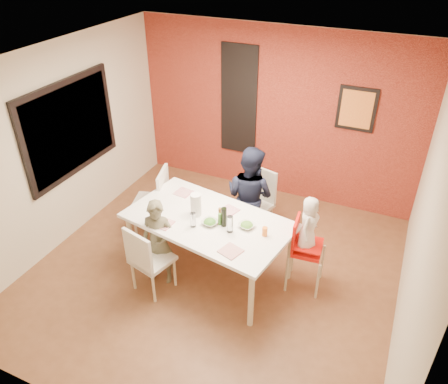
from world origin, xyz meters
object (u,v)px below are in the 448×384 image
at_px(dining_table, 208,224).
at_px(chair_left, 156,198).
at_px(child_far, 250,196).
at_px(chair_near, 147,258).
at_px(toddler, 309,224).
at_px(high_chair, 304,247).
at_px(child_near, 159,243).
at_px(wine_bottle, 224,217).
at_px(chair_far, 257,199).
at_px(paper_towel_roll, 196,205).

xyz_separation_m(dining_table, chair_left, (-1.08, 0.49, -0.19)).
xyz_separation_m(chair_left, child_far, (1.29, 0.34, 0.17)).
xyz_separation_m(chair_near, chair_left, (-0.56, 1.12, 0.04)).
bearing_deg(chair_near, toddler, -137.66).
height_order(high_chair, child_near, child_near).
distance_m(chair_near, wine_bottle, 1.04).
height_order(dining_table, high_chair, high_chair).
bearing_deg(toddler, chair_far, 52.76).
relative_size(child_near, toddler, 1.64).
bearing_deg(chair_near, chair_left, -48.91).
height_order(high_chair, toddler, toddler).
distance_m(chair_far, paper_towel_roll, 1.21).
bearing_deg(paper_towel_roll, child_near, -127.69).
distance_m(dining_table, paper_towel_roll, 0.28).
relative_size(high_chair, child_near, 0.83).
xyz_separation_m(child_near, paper_towel_roll, (0.32, 0.41, 0.39)).
bearing_deg(chair_near, child_near, -80.55).
bearing_deg(child_far, chair_left, 28.15).
xyz_separation_m(chair_near, child_far, (0.73, 1.46, 0.21)).
bearing_deg(high_chair, dining_table, 97.87).
height_order(toddler, wine_bottle, toddler).
height_order(child_near, wine_bottle, child_near).
height_order(chair_near, paper_towel_roll, paper_towel_roll).
xyz_separation_m(child_near, wine_bottle, (0.72, 0.35, 0.37)).
distance_m(dining_table, toddler, 1.21).
xyz_separation_m(high_chair, child_far, (-0.93, 0.57, 0.15)).
bearing_deg(dining_table, toddler, 12.80).
height_order(chair_near, wine_bottle, wine_bottle).
xyz_separation_m(chair_far, child_near, (-0.73, -1.47, 0.03)).
distance_m(child_near, paper_towel_roll, 0.65).
height_order(chair_near, chair_far, chair_far).
xyz_separation_m(chair_far, wine_bottle, (-0.01, -1.12, 0.40)).
bearing_deg(chair_left, wine_bottle, 51.77).
relative_size(chair_left, high_chair, 1.04).
bearing_deg(high_chair, child_near, 106.53).
height_order(dining_table, child_near, child_near).
height_order(child_far, paper_towel_roll, child_far).
relative_size(chair_left, child_near, 0.86).
bearing_deg(child_near, paper_towel_roll, 35.82).
bearing_deg(child_far, chair_near, 76.75).
bearing_deg(child_near, dining_table, 21.44).
distance_m(high_chair, wine_bottle, 1.03).
relative_size(chair_near, paper_towel_roll, 3.20).
xyz_separation_m(child_far, paper_towel_roll, (-0.39, -0.81, 0.25)).
xyz_separation_m(chair_left, wine_bottle, (1.30, -0.53, 0.39)).
distance_m(chair_left, toddler, 2.29).
xyz_separation_m(dining_table, high_chair, (1.14, 0.26, -0.17)).
distance_m(high_chair, child_far, 1.10).
xyz_separation_m(dining_table, child_near, (-0.49, -0.38, -0.17)).
bearing_deg(child_near, toddler, 4.86).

